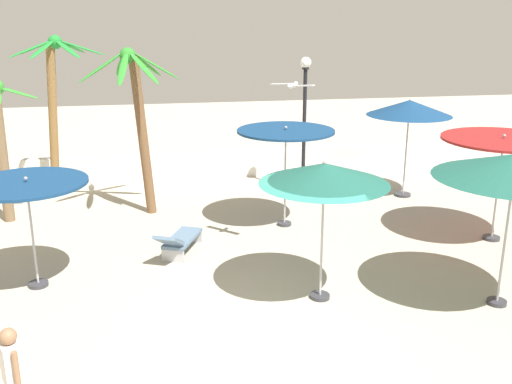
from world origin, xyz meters
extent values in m
plane|color=#B2A893|center=(0.00, 0.00, 0.00)|extent=(56.00, 56.00, 0.00)
cube|color=silver|center=(0.00, 10.00, 0.47)|extent=(25.20, 0.30, 0.94)
cylinder|color=#333338|center=(6.04, 2.81, 0.04)|extent=(0.43, 0.43, 0.08)
cylinder|color=#A5A5AD|center=(6.04, 2.81, 1.32)|extent=(0.05, 0.05, 2.64)
cylinder|color=maroon|center=(6.04, 2.81, 2.62)|extent=(2.99, 2.99, 0.06)
sphere|color=#99999E|center=(6.04, 2.81, 2.72)|extent=(0.08, 0.08, 0.08)
cylinder|color=#333338|center=(4.20, -0.40, 0.04)|extent=(0.39, 0.39, 0.08)
cylinder|color=#A5A5AD|center=(4.20, -0.40, 1.34)|extent=(0.05, 0.05, 2.68)
cylinder|color=#333338|center=(-4.99, 2.08, 0.04)|extent=(0.42, 0.42, 0.08)
cylinder|color=#A5A5AD|center=(-4.99, 2.08, 1.15)|extent=(0.05, 0.05, 2.31)
cylinder|color=navy|center=(-4.99, 2.08, 2.29)|extent=(2.45, 2.45, 0.06)
sphere|color=#99999E|center=(-4.99, 2.08, 2.39)|extent=(0.08, 0.08, 0.08)
cylinder|color=#333338|center=(1.03, 4.80, 0.04)|extent=(0.38, 0.38, 0.08)
cylinder|color=#A5A5AD|center=(1.03, 4.80, 1.32)|extent=(0.05, 0.05, 2.65)
cylinder|color=navy|center=(1.03, 4.80, 2.63)|extent=(2.58, 2.58, 0.06)
sphere|color=#99999E|center=(1.03, 4.80, 2.72)|extent=(0.08, 0.08, 0.08)
cylinder|color=#333338|center=(0.78, 0.48, 0.04)|extent=(0.40, 0.40, 0.08)
cylinder|color=#A5A5AD|center=(0.78, 0.48, 1.25)|extent=(0.05, 0.05, 2.49)
cone|color=#1E594C|center=(0.78, 0.48, 2.64)|extent=(2.54, 2.54, 0.41)
sphere|color=#99999E|center=(0.78, 0.48, 2.86)|extent=(0.08, 0.08, 0.08)
cylinder|color=#333338|center=(5.35, 6.75, 0.04)|extent=(0.51, 0.51, 0.08)
cylinder|color=#A5A5AD|center=(5.35, 6.75, 1.32)|extent=(0.05, 0.05, 2.63)
cone|color=navy|center=(5.35, 6.75, 2.82)|extent=(2.59, 2.59, 0.47)
sphere|color=#99999E|center=(5.35, 6.75, 3.06)|extent=(0.08, 0.08, 0.08)
cylinder|color=brown|center=(-5.43, 8.92, 2.37)|extent=(0.55, 0.27, 4.75)
sphere|color=#1F812F|center=(-5.15, 8.92, 4.75)|extent=(0.42, 0.42, 0.42)
ellipsoid|color=#1F812F|center=(-4.41, 8.89, 4.59)|extent=(1.43, 0.25, 0.53)
ellipsoid|color=#1F812F|center=(-4.78, 9.56, 4.59)|extent=(0.88, 1.34, 0.53)
ellipsoid|color=#1F812F|center=(-5.36, 9.63, 4.59)|extent=(0.59, 1.42, 0.53)
ellipsoid|color=#1F812F|center=(-5.77, 9.32, 4.59)|extent=(1.30, 0.95, 0.53)
ellipsoid|color=#1F812F|center=(-5.78, 8.53, 4.59)|extent=(1.32, 0.92, 0.53)
ellipsoid|color=#1F812F|center=(-5.42, 8.23, 4.59)|extent=(0.71, 1.40, 0.53)
ellipsoid|color=#1F812F|center=(-4.73, 8.30, 4.59)|extent=(0.96, 1.29, 0.53)
cylinder|color=brown|center=(-6.47, 6.52, 1.86)|extent=(0.33, 0.30, 3.72)
ellipsoid|color=#328A2D|center=(-5.87, 6.42, 3.58)|extent=(1.14, 0.39, 0.37)
ellipsoid|color=#328A2D|center=(-6.19, 7.05, 3.58)|extent=(0.66, 1.10, 0.37)
cylinder|color=brown|center=(-2.69, 6.55, 2.24)|extent=(0.55, 0.27, 4.49)
sphere|color=#2C8329|center=(-2.96, 6.55, 4.48)|extent=(0.44, 0.44, 0.44)
ellipsoid|color=#2C8329|center=(-2.23, 6.51, 4.21)|extent=(1.31, 0.28, 0.81)
ellipsoid|color=#2C8329|center=(-2.50, 7.12, 4.21)|extent=(0.98, 1.13, 0.81)
ellipsoid|color=#2C8329|center=(-3.16, 7.27, 4.21)|extent=(0.54, 1.30, 0.81)
ellipsoid|color=#2C8329|center=(-3.61, 6.91, 4.21)|extent=(1.23, 0.81, 0.81)
ellipsoid|color=#2C8329|center=(-3.66, 6.30, 4.21)|extent=(1.29, 0.63, 0.81)
ellipsoid|color=#2C8329|center=(-3.08, 5.82, 4.21)|extent=(0.40, 1.31, 0.81)
ellipsoid|color=#2C8329|center=(-2.55, 5.94, 4.21)|extent=(0.89, 1.19, 0.81)
cylinder|color=black|center=(2.30, 7.71, 0.10)|extent=(0.28, 0.28, 0.20)
cylinder|color=black|center=(2.30, 7.71, 1.98)|extent=(0.12, 0.12, 3.96)
cylinder|color=black|center=(2.30, 7.71, 3.96)|extent=(0.22, 0.22, 0.06)
sphere|color=white|center=(2.30, 7.71, 4.13)|extent=(0.35, 0.35, 0.35)
cube|color=#B7B7BC|center=(-1.57, 4.01, 0.17)|extent=(0.52, 0.26, 0.35)
cube|color=#B7B7BC|center=(-2.09, 2.82, 0.17)|extent=(0.52, 0.26, 0.35)
cube|color=slate|center=(-1.83, 3.42, 0.35)|extent=(1.07, 1.50, 0.08)
cube|color=slate|center=(-2.18, 2.63, 0.63)|extent=(0.75, 0.77, 0.39)
cube|color=silver|center=(-4.42, -2.68, 1.13)|extent=(0.37, 0.43, 0.59)
sphere|color=#936B4C|center=(-4.42, -2.68, 1.53)|extent=(0.23, 0.23, 0.23)
cylinder|color=#936B4C|center=(-4.32, -2.90, 1.16)|extent=(0.08, 0.08, 0.53)
cylinder|color=#936B4C|center=(-4.53, -2.46, 1.16)|extent=(0.08, 0.08, 0.53)
ellipsoid|color=white|center=(0.63, 2.59, 4.07)|extent=(0.31, 0.31, 0.12)
sphere|color=white|center=(0.75, 2.71, 4.10)|extent=(0.10, 0.10, 0.10)
cube|color=silver|center=(0.44, 2.78, 4.09)|extent=(0.48, 0.48, 0.06)
cube|color=silver|center=(0.82, 2.40, 4.09)|extent=(0.48, 0.48, 0.07)
camera|label=1|loc=(-2.42, -9.90, 5.59)|focal=40.98mm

